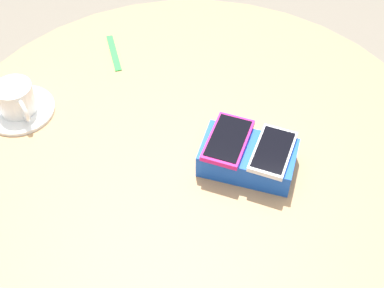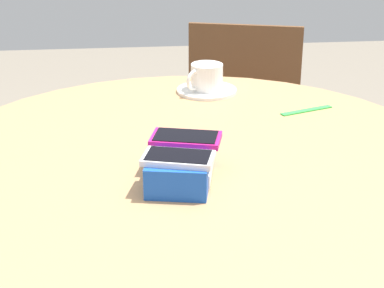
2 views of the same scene
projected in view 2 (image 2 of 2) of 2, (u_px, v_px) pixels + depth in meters
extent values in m
cylinder|color=tan|center=(192.00, 160.00, 1.30)|extent=(1.10, 1.10, 0.03)
cube|color=blue|center=(181.00, 165.00, 1.17)|extent=(0.20, 0.14, 0.06)
cube|color=white|center=(211.00, 171.00, 1.17)|extent=(0.10, 0.02, 0.03)
cube|color=silver|center=(178.00, 158.00, 1.12)|extent=(0.10, 0.14, 0.01)
cube|color=black|center=(178.00, 155.00, 1.12)|extent=(0.09, 0.12, 0.00)
cube|color=#D11975|center=(186.00, 139.00, 1.20)|extent=(0.11, 0.14, 0.01)
cube|color=black|center=(186.00, 136.00, 1.20)|extent=(0.09, 0.13, 0.00)
cylinder|color=white|center=(207.00, 90.00, 1.66)|extent=(0.15, 0.15, 0.01)
cylinder|color=white|center=(207.00, 77.00, 1.65)|extent=(0.08, 0.08, 0.07)
cylinder|color=tan|center=(207.00, 66.00, 1.64)|extent=(0.07, 0.07, 0.00)
torus|color=white|center=(195.00, 80.00, 1.62)|extent=(0.04, 0.05, 0.05)
cube|color=green|center=(307.00, 110.00, 1.53)|extent=(0.06, 0.14, 0.00)
cube|color=brown|center=(237.00, 140.00, 2.23)|extent=(0.54, 0.54, 0.02)
cube|color=brown|center=(244.00, 72.00, 2.35)|extent=(0.13, 0.40, 0.35)
cylinder|color=brown|center=(171.00, 219.00, 2.17)|extent=(0.04, 0.04, 0.43)
cylinder|color=brown|center=(287.00, 229.00, 2.11)|extent=(0.04, 0.04, 0.43)
cylinder|color=brown|center=(191.00, 171.00, 2.53)|extent=(0.04, 0.04, 0.43)
cylinder|color=brown|center=(291.00, 179.00, 2.47)|extent=(0.04, 0.04, 0.43)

